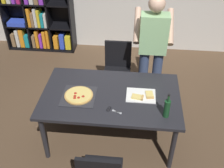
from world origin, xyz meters
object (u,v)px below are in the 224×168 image
at_px(chair_far_side, 117,66).
at_px(bookshelf, 35,5).
at_px(wine_bottle, 167,108).
at_px(kitchen_scissors, 112,110).
at_px(person_serving_pizza, 152,48).
at_px(dining_table, 111,99).
at_px(pepperoni_pizza_on_tray, 79,96).

xyz_separation_m(chair_far_side, bookshelf, (-1.73, 1.37, 0.42)).
distance_m(chair_far_side, wine_bottle, 1.52).
xyz_separation_m(bookshelf, kitchen_scissors, (1.77, -2.66, -0.18)).
xyz_separation_m(person_serving_pizza, wine_bottle, (0.15, -1.11, -0.13)).
bearing_deg(kitchen_scissors, person_serving_pizza, 66.46).
relative_size(person_serving_pizza, wine_bottle, 5.54).
distance_m(dining_table, wine_bottle, 0.76).
bearing_deg(dining_table, bookshelf, 126.08).
height_order(bookshelf, person_serving_pizza, bookshelf).
height_order(pepperoni_pizza_on_tray, wine_bottle, wine_bottle).
bearing_deg(pepperoni_pizza_on_tray, dining_table, 11.65).
bearing_deg(chair_far_side, person_serving_pizza, -23.48).
xyz_separation_m(chair_far_side, pepperoni_pizza_on_tray, (-0.39, -1.09, 0.25)).
xyz_separation_m(person_serving_pizza, pepperoni_pizza_on_tray, (-0.90, -0.87, -0.23)).
bearing_deg(kitchen_scissors, bookshelf, 123.62).
bearing_deg(chair_far_side, wine_bottle, -63.58).
bearing_deg(pepperoni_pizza_on_tray, bookshelf, 118.66).
bearing_deg(person_serving_pizza, dining_table, -122.81).
bearing_deg(bookshelf, kitchen_scissors, -56.38).
bearing_deg(dining_table, pepperoni_pizza_on_tray, -168.35).
bearing_deg(chair_far_side, dining_table, -90.00).
height_order(person_serving_pizza, wine_bottle, person_serving_pizza).
height_order(bookshelf, kitchen_scissors, bookshelf).
bearing_deg(dining_table, chair_far_side, 90.00).
bearing_deg(person_serving_pizza, kitchen_scissors, -113.54).
bearing_deg(person_serving_pizza, pepperoni_pizza_on_tray, -135.95).
height_order(chair_far_side, wine_bottle, wine_bottle).
bearing_deg(pepperoni_pizza_on_tray, wine_bottle, -12.89).
bearing_deg(kitchen_scissors, chair_far_side, 91.74).
bearing_deg(bookshelf, person_serving_pizza, -35.37).
bearing_deg(wine_bottle, person_serving_pizza, 97.82).
bearing_deg(kitchen_scissors, pepperoni_pizza_on_tray, 154.16).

